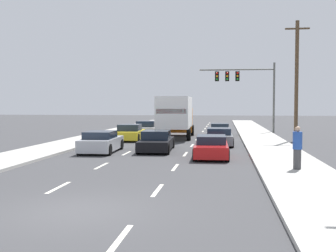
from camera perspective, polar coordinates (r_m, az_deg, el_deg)
The scene contains 15 objects.
ground_plane at distance 35.76m, azimuth 1.44°, elevation -1.53°, with size 140.00×140.00×0.00m, color #3D3D3F.
sidewalk_right at distance 30.71m, azimuth 13.19°, elevation -2.23°, with size 3.15×80.00×0.14m, color #B2AFA8.
sidewalk_left at distance 32.37m, azimuth -11.65°, elevation -1.95°, with size 3.15×80.00×0.14m, color #B2AFA8.
lane_markings at distance 33.73m, azimuth 1.07°, elevation -1.80°, with size 3.54×62.00×0.01m.
car_white at distance 38.50m, azimuth -2.95°, elevation -0.34°, with size 2.11×4.20×1.29m.
car_yellow at distance 32.60m, azimuth -5.21°, elevation -0.97°, with size 2.04×4.06×1.27m.
car_silver at distance 24.85m, azimuth -9.12°, elevation -2.21°, with size 2.03×4.26×1.25m.
box_truck at distance 34.53m, azimuth 1.08°, elevation 1.59°, with size 2.84×7.98×3.42m.
car_black at distance 25.21m, azimuth -1.59°, elevation -2.17°, with size 2.07×4.77×1.24m.
car_tan at distance 36.87m, azimuth 7.09°, elevation -0.57°, with size 1.85×4.21×1.15m.
car_gray at distance 29.05m, azimuth 6.98°, elevation -1.51°, with size 1.97×4.37×1.18m.
car_red at distance 22.44m, azimuth 5.94°, elevation -2.87°, with size 1.90×4.61×1.15m.
traffic_signal_mast at distance 42.07m, azimuth 9.76°, elevation 6.12°, with size 7.39×0.69×6.89m.
utility_pole_mid at distance 33.11m, azimuth 17.15°, elevation 6.08°, with size 1.80×0.28×9.09m.
pedestrian_near_corner at distance 18.04m, azimuth 17.25°, elevation -2.86°, with size 0.38×0.38×1.77m.
Camera 1 is at (3.84, -10.44, 2.82)m, focal length 44.63 mm.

